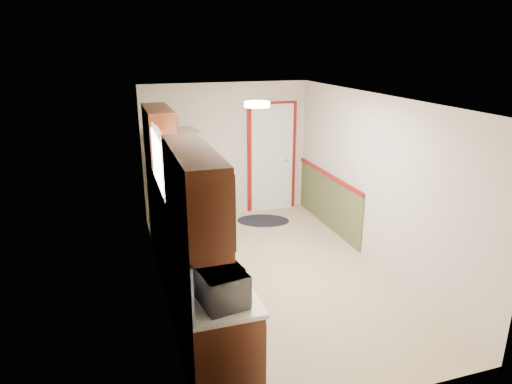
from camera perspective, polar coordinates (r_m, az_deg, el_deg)
room_shell at (r=5.96m, az=2.28°, el=0.12°), size 3.20×5.20×2.52m
kitchen_run at (r=5.55m, az=-8.86°, el=-5.81°), size 0.63×4.00×2.20m
back_wall_trim at (r=8.37m, az=3.48°, el=3.18°), size 1.12×2.30×2.08m
ceiling_fixture at (r=5.43m, az=0.13°, el=10.91°), size 0.30×0.30×0.06m
microwave at (r=3.95m, az=-4.59°, el=-10.92°), size 0.39×0.59×0.37m
refrigerator at (r=7.46m, az=-9.80°, el=0.95°), size 0.80×0.77×1.75m
rug at (r=8.21m, az=0.91°, el=-3.58°), size 1.08×0.89×0.01m
cooktop at (r=6.47m, az=-10.02°, el=-1.03°), size 0.48×0.58×0.02m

